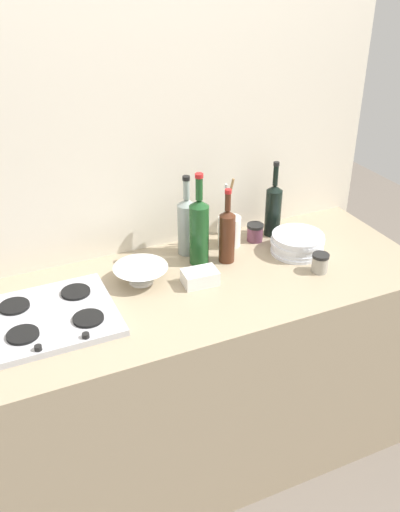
{
  "coord_description": "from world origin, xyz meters",
  "views": [
    {
      "loc": [
        -0.75,
        -1.65,
        2.06
      ],
      "look_at": [
        0.0,
        0.0,
        1.02
      ],
      "focal_mm": 39.76,
      "sensor_mm": 36.0,
      "label": 1
    }
  ],
  "objects_px": {
    "stovetop_hob": "(51,316)",
    "butter_dish": "(199,277)",
    "wine_bottle_mid_right": "(273,209)",
    "utensil_crock": "(229,230)",
    "wine_bottle_rightmost": "(199,230)",
    "condiment_jar_rear": "(320,263)",
    "wine_bottle_mid_left": "(227,234)",
    "plate_stack": "(297,243)",
    "wine_bottle_leftmost": "(187,224)",
    "condiment_jar_front": "(255,232)",
    "mixing_bowl": "(141,274)"
  },
  "relations": [
    {
      "from": "wine_bottle_mid_left",
      "to": "butter_dish",
      "type": "height_order",
      "value": "wine_bottle_mid_left"
    },
    {
      "from": "wine_bottle_mid_right",
      "to": "wine_bottle_rightmost",
      "type": "distance_m",
      "value": 0.4
    },
    {
      "from": "condiment_jar_rear",
      "to": "utensil_crock",
      "type": "bearing_deg",
      "value": 123.03
    },
    {
      "from": "plate_stack",
      "to": "condiment_jar_front",
      "type": "xyz_separation_m",
      "value": [
        -0.11,
        0.16,
        -0.0
      ]
    },
    {
      "from": "plate_stack",
      "to": "wine_bottle_mid_left",
      "type": "relative_size",
      "value": 0.71
    },
    {
      "from": "wine_bottle_mid_right",
      "to": "stovetop_hob",
      "type": "bearing_deg",
      "value": -166.97
    },
    {
      "from": "plate_stack",
      "to": "wine_bottle_mid_right",
      "type": "distance_m",
      "value": 0.2
    },
    {
      "from": "wine_bottle_rightmost",
      "to": "utensil_crock",
      "type": "distance_m",
      "value": 0.21
    },
    {
      "from": "stovetop_hob",
      "to": "condiment_jar_rear",
      "type": "xyz_separation_m",
      "value": [
        1.02,
        -0.12,
        0.03
      ]
    },
    {
      "from": "stovetop_hob",
      "to": "wine_bottle_leftmost",
      "type": "xyz_separation_m",
      "value": [
        0.61,
        0.24,
        0.12
      ]
    },
    {
      "from": "wine_bottle_mid_left",
      "to": "condiment_jar_rear",
      "type": "relative_size",
      "value": 4.04
    },
    {
      "from": "wine_bottle_mid_left",
      "to": "condiment_jar_rear",
      "type": "bearing_deg",
      "value": -37.8
    },
    {
      "from": "wine_bottle_leftmost",
      "to": "wine_bottle_rightmost",
      "type": "xyz_separation_m",
      "value": [
        0.01,
        -0.1,
        0.02
      ]
    },
    {
      "from": "wine_bottle_mid_right",
      "to": "condiment_jar_front",
      "type": "xyz_separation_m",
      "value": [
        -0.1,
        -0.02,
        -0.08
      ]
    },
    {
      "from": "condiment_jar_front",
      "to": "condiment_jar_rear",
      "type": "xyz_separation_m",
      "value": [
        0.1,
        -0.33,
        0.0
      ]
    },
    {
      "from": "utensil_crock",
      "to": "mixing_bowl",
      "type": "bearing_deg",
      "value": -163.98
    },
    {
      "from": "stovetop_hob",
      "to": "wine_bottle_rightmost",
      "type": "height_order",
      "value": "wine_bottle_rightmost"
    },
    {
      "from": "utensil_crock",
      "to": "wine_bottle_mid_right",
      "type": "bearing_deg",
      "value": 2.54
    },
    {
      "from": "stovetop_hob",
      "to": "wine_bottle_leftmost",
      "type": "distance_m",
      "value": 0.67
    },
    {
      "from": "wine_bottle_leftmost",
      "to": "condiment_jar_front",
      "type": "xyz_separation_m",
      "value": [
        0.31,
        -0.02,
        -0.09
      ]
    },
    {
      "from": "wine_bottle_mid_left",
      "to": "wine_bottle_rightmost",
      "type": "xyz_separation_m",
      "value": [
        -0.11,
        0.03,
        0.03
      ]
    },
    {
      "from": "mixing_bowl",
      "to": "plate_stack",
      "type": "bearing_deg",
      "value": -4.08
    },
    {
      "from": "plate_stack",
      "to": "wine_bottle_mid_left",
      "type": "bearing_deg",
      "value": 169.05
    },
    {
      "from": "mixing_bowl",
      "to": "butter_dish",
      "type": "height_order",
      "value": "mixing_bowl"
    },
    {
      "from": "condiment_jar_rear",
      "to": "wine_bottle_mid_left",
      "type": "bearing_deg",
      "value": 142.2
    },
    {
      "from": "condiment_jar_front",
      "to": "condiment_jar_rear",
      "type": "distance_m",
      "value": 0.35
    },
    {
      "from": "plate_stack",
      "to": "wine_bottle_leftmost",
      "type": "xyz_separation_m",
      "value": [
        -0.42,
        0.19,
        0.09
      ]
    },
    {
      "from": "wine_bottle_mid_left",
      "to": "condiment_jar_rear",
      "type": "height_order",
      "value": "wine_bottle_mid_left"
    },
    {
      "from": "butter_dish",
      "to": "plate_stack",
      "type": "bearing_deg",
      "value": 6.69
    },
    {
      "from": "wine_bottle_mid_right",
      "to": "utensil_crock",
      "type": "relative_size",
      "value": 1.11
    },
    {
      "from": "wine_bottle_rightmost",
      "to": "condiment_jar_rear",
      "type": "distance_m",
      "value": 0.49
    },
    {
      "from": "wine_bottle_leftmost",
      "to": "wine_bottle_rightmost",
      "type": "height_order",
      "value": "wine_bottle_rightmost"
    },
    {
      "from": "plate_stack",
      "to": "mixing_bowl",
      "type": "bearing_deg",
      "value": 175.92
    },
    {
      "from": "condiment_jar_front",
      "to": "stovetop_hob",
      "type": "bearing_deg",
      "value": -166.84
    },
    {
      "from": "condiment_jar_front",
      "to": "mixing_bowl",
      "type": "bearing_deg",
      "value": -168.34
    },
    {
      "from": "stovetop_hob",
      "to": "butter_dish",
      "type": "height_order",
      "value": "butter_dish"
    },
    {
      "from": "wine_bottle_leftmost",
      "to": "wine_bottle_mid_right",
      "type": "xyz_separation_m",
      "value": [
        0.4,
        -0.0,
        -0.01
      ]
    },
    {
      "from": "stovetop_hob",
      "to": "wine_bottle_mid_right",
      "type": "relative_size",
      "value": 1.29
    },
    {
      "from": "stovetop_hob",
      "to": "plate_stack",
      "type": "height_order",
      "value": "plate_stack"
    },
    {
      "from": "stovetop_hob",
      "to": "plate_stack",
      "type": "relative_size",
      "value": 1.95
    },
    {
      "from": "stovetop_hob",
      "to": "wine_bottle_mid_left",
      "type": "relative_size",
      "value": 1.38
    },
    {
      "from": "wine_bottle_mid_right",
      "to": "utensil_crock",
      "type": "distance_m",
      "value": 0.22
    },
    {
      "from": "wine_bottle_leftmost",
      "to": "condiment_jar_front",
      "type": "relative_size",
      "value": 4.42
    },
    {
      "from": "condiment_jar_rear",
      "to": "plate_stack",
      "type": "bearing_deg",
      "value": 88.15
    },
    {
      "from": "wine_bottle_mid_left",
      "to": "wine_bottle_mid_right",
      "type": "bearing_deg",
      "value": 23.59
    },
    {
      "from": "wine_bottle_mid_left",
      "to": "wine_bottle_mid_right",
      "type": "height_order",
      "value": "wine_bottle_mid_right"
    },
    {
      "from": "wine_bottle_leftmost",
      "to": "utensil_crock",
      "type": "bearing_deg",
      "value": -3.98
    },
    {
      "from": "plate_stack",
      "to": "butter_dish",
      "type": "distance_m",
      "value": 0.47
    },
    {
      "from": "wine_bottle_mid_right",
      "to": "condiment_jar_rear",
      "type": "xyz_separation_m",
      "value": [
        0.01,
        -0.35,
        -0.08
      ]
    },
    {
      "from": "wine_bottle_mid_left",
      "to": "wine_bottle_rightmost",
      "type": "distance_m",
      "value": 0.11
    }
  ]
}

